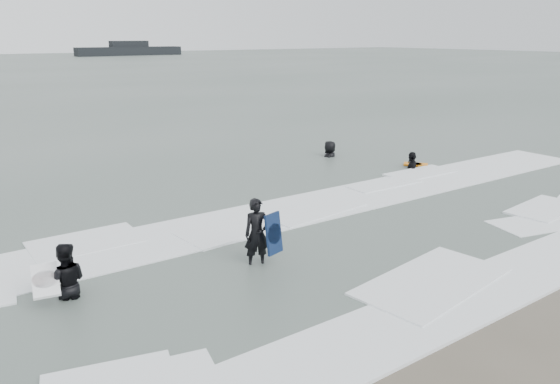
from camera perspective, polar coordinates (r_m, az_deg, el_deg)
ground at (r=11.83m, az=14.21°, el=-10.72°), size 320.00×320.00×0.00m
surfer_centre at (r=12.94m, az=-2.37°, el=-7.80°), size 0.70×0.56×1.68m
surfer_wading at (r=12.30m, az=-21.28°, el=-10.30°), size 1.01×0.88×1.76m
surfer_right_near at (r=22.59m, az=13.57°, el=2.28°), size 1.10×1.11×1.89m
surfer_right_far at (r=24.28m, az=5.21°, el=3.61°), size 1.07×1.09×1.89m
surf_foam at (r=14.26m, az=3.00°, el=-5.29°), size 30.03×9.06×0.09m
bodyboards at (r=15.29m, az=0.97°, el=-1.95°), size 16.02×5.67×1.25m
vessel_horizon at (r=147.58m, az=-15.47°, el=14.09°), size 26.30×4.70×3.57m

